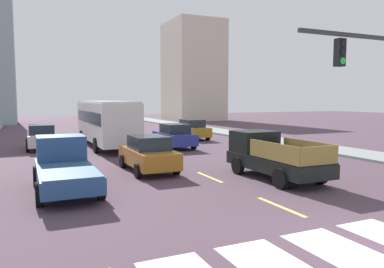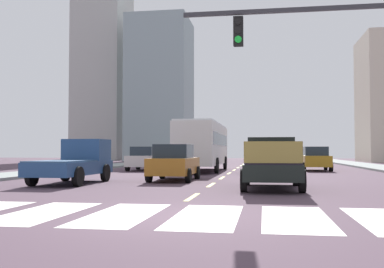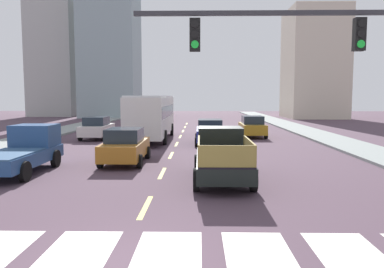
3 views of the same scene
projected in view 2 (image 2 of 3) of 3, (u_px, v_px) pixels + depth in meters
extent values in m
plane|color=#4B3845|center=(164.00, 215.00, 9.89)|extent=(160.00, 160.00, 0.00)
cube|color=gray|center=(52.00, 171.00, 29.45)|extent=(3.13, 110.00, 0.15)
cube|color=silver|center=(44.00, 212.00, 10.33)|extent=(1.40, 3.85, 0.01)
cube|color=silver|center=(123.00, 214.00, 10.03)|extent=(1.40, 3.85, 0.01)
cube|color=silver|center=(207.00, 216.00, 9.74)|extent=(1.40, 3.85, 0.01)
cube|color=silver|center=(296.00, 218.00, 9.45)|extent=(1.40, 3.85, 0.01)
cube|color=#D5D055|center=(192.00, 197.00, 13.83)|extent=(0.16, 2.40, 0.01)
cube|color=#D5D055|center=(211.00, 185.00, 18.77)|extent=(0.16, 2.40, 0.01)
cube|color=#D5D055|center=(222.00, 178.00, 23.70)|extent=(0.16, 2.40, 0.01)
cube|color=#D5D055|center=(229.00, 173.00, 28.64)|extent=(0.16, 2.40, 0.01)
cube|color=#D5D055|center=(234.00, 170.00, 33.57)|extent=(0.16, 2.40, 0.01)
cube|color=#D5D055|center=(238.00, 168.00, 38.51)|extent=(0.16, 2.40, 0.01)
cube|color=#D5D055|center=(241.00, 166.00, 43.44)|extent=(0.16, 2.40, 0.01)
cube|color=#D5D055|center=(243.00, 164.00, 48.38)|extent=(0.16, 2.40, 0.01)
cube|color=black|center=(272.00, 170.00, 16.91)|extent=(1.96, 5.20, 0.56)
cube|color=black|center=(271.00, 150.00, 18.62)|extent=(1.84, 1.60, 1.00)
cube|color=#19232D|center=(271.00, 146.00, 19.06)|extent=(1.72, 0.08, 0.56)
cube|color=black|center=(272.00, 163.00, 15.99)|extent=(1.84, 3.30, 0.06)
cylinder|color=black|center=(247.00, 176.00, 18.59)|extent=(0.22, 0.80, 0.80)
cylinder|color=black|center=(296.00, 176.00, 18.29)|extent=(0.22, 0.80, 0.80)
cylinder|color=black|center=(244.00, 180.00, 15.51)|extent=(0.22, 0.80, 0.80)
cylinder|color=black|center=(302.00, 181.00, 15.21)|extent=(0.22, 0.80, 0.80)
cube|color=olive|center=(247.00, 152.00, 16.14)|extent=(0.06, 3.17, 0.70)
cube|color=olive|center=(298.00, 152.00, 15.86)|extent=(0.06, 3.17, 0.70)
cube|color=olive|center=(273.00, 152.00, 14.44)|extent=(1.80, 0.06, 0.70)
cube|color=navy|center=(71.00, 168.00, 19.52)|extent=(1.96, 5.20, 0.56)
cube|color=navy|center=(87.00, 150.00, 21.23)|extent=(1.84, 1.60, 1.00)
cube|color=#19232D|center=(90.00, 146.00, 21.67)|extent=(1.72, 0.08, 0.56)
cube|color=navy|center=(62.00, 161.00, 18.60)|extent=(1.84, 3.30, 0.06)
cylinder|color=black|center=(66.00, 173.00, 21.20)|extent=(0.22, 0.80, 0.80)
cylinder|color=black|center=(105.00, 173.00, 20.90)|extent=(0.22, 0.80, 0.80)
cylinder|color=black|center=(32.00, 176.00, 18.13)|extent=(0.22, 0.80, 0.80)
cylinder|color=black|center=(78.00, 177.00, 17.82)|extent=(0.22, 0.80, 0.80)
cube|color=silver|center=(203.00, 145.00, 31.62)|extent=(2.50, 10.80, 2.70)
cube|color=#19232D|center=(203.00, 140.00, 31.63)|extent=(2.52, 9.94, 0.80)
cube|color=silver|center=(203.00, 125.00, 31.67)|extent=(2.40, 10.37, 0.12)
cylinder|color=black|center=(193.00, 163.00, 35.07)|extent=(0.22, 1.00, 1.00)
cylinder|color=black|center=(225.00, 163.00, 34.68)|extent=(0.22, 1.00, 1.00)
cylinder|color=black|center=(178.00, 165.00, 28.83)|extent=(0.22, 1.00, 1.00)
cylinder|color=black|center=(217.00, 165.00, 28.44)|extent=(0.22, 1.00, 1.00)
cube|color=#A57719|center=(315.00, 161.00, 32.51)|extent=(1.80, 4.40, 0.76)
cube|color=#1E2833|center=(315.00, 151.00, 32.39)|extent=(1.58, 2.11, 0.64)
cylinder|color=black|center=(301.00, 166.00, 33.98)|extent=(0.22, 0.64, 0.64)
cylinder|color=black|center=(326.00, 166.00, 33.70)|extent=(0.22, 0.64, 0.64)
cylinder|color=black|center=(304.00, 167.00, 31.29)|extent=(0.22, 0.64, 0.64)
cylinder|color=black|center=(331.00, 167.00, 31.01)|extent=(0.22, 0.64, 0.64)
cube|color=silver|center=(145.00, 161.00, 32.79)|extent=(1.80, 4.40, 0.76)
cube|color=#1E2833|center=(145.00, 151.00, 32.67)|extent=(1.58, 2.11, 0.64)
cylinder|color=black|center=(138.00, 165.00, 34.26)|extent=(0.22, 0.64, 0.64)
cylinder|color=black|center=(161.00, 166.00, 33.98)|extent=(0.22, 0.64, 0.64)
cylinder|color=black|center=(128.00, 167.00, 31.57)|extent=(0.22, 0.64, 0.64)
cylinder|color=black|center=(153.00, 167.00, 31.29)|extent=(0.22, 0.64, 0.64)
cube|color=navy|center=(266.00, 162.00, 28.28)|extent=(1.80, 4.40, 0.76)
cube|color=#1E2833|center=(266.00, 151.00, 28.16)|extent=(1.58, 2.11, 0.64)
cylinder|color=black|center=(252.00, 168.00, 29.75)|extent=(0.22, 0.64, 0.64)
cylinder|color=black|center=(279.00, 168.00, 29.47)|extent=(0.22, 0.64, 0.64)
cylinder|color=black|center=(251.00, 169.00, 27.06)|extent=(0.22, 0.64, 0.64)
cylinder|color=black|center=(281.00, 169.00, 26.78)|extent=(0.22, 0.64, 0.64)
cube|color=#A8671D|center=(174.00, 166.00, 21.54)|extent=(1.80, 4.40, 0.76)
cube|color=#1E2833|center=(174.00, 151.00, 21.42)|extent=(1.58, 2.11, 0.64)
cylinder|color=black|center=(162.00, 172.00, 23.02)|extent=(0.22, 0.64, 0.64)
cylinder|color=black|center=(197.00, 173.00, 22.74)|extent=(0.22, 0.64, 0.64)
cylinder|color=black|center=(149.00, 175.00, 20.33)|extent=(0.22, 0.64, 0.64)
cylinder|color=black|center=(188.00, 176.00, 20.04)|extent=(0.22, 0.64, 0.64)
cube|color=#2D2D33|center=(374.00, 6.00, 12.43)|extent=(10.63, 0.12, 0.12)
cube|color=black|center=(238.00, 31.00, 12.99)|extent=(0.28, 0.24, 0.84)
cylinder|color=black|center=(238.00, 21.00, 12.87)|extent=(0.20, 0.04, 0.20)
cylinder|color=black|center=(238.00, 30.00, 12.86)|extent=(0.20, 0.04, 0.20)
cylinder|color=green|center=(238.00, 39.00, 12.85)|extent=(0.20, 0.04, 0.20)
cube|color=#AAAAA6|center=(103.00, 38.00, 71.78)|extent=(7.52, 8.60, 38.92)
cube|color=#8A9DA1|center=(160.00, 90.00, 65.64)|extent=(8.51, 9.06, 20.58)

